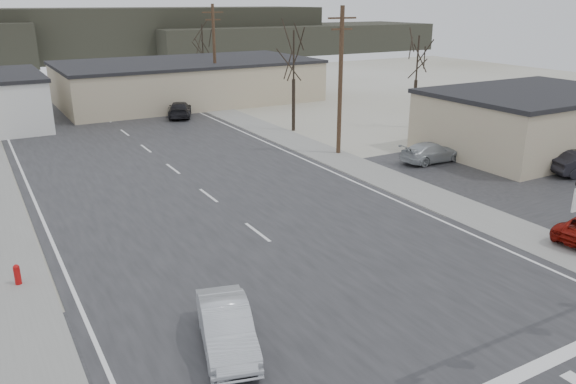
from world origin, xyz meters
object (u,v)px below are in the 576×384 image
Objects in this scene: sedan_crossing at (227,327)px; car_far_a at (180,109)px; car_far_b at (10,83)px; fire_hydrant at (17,275)px; car_parked_silver at (432,152)px.

car_far_a reaches higher than sedan_crossing.
car_far_a is at bearing -50.88° from car_far_b.
car_parked_silver is at bearing 10.98° from fire_hydrant.
car_far_a is 30.10m from car_far_b.
sedan_crossing reaches higher than car_far_b.
car_far_a reaches higher than car_far_b.
sedan_crossing is 0.88× the size of car_far_a.
sedan_crossing is at bearing -55.85° from fire_hydrant.
car_far_a is at bearing 88.07° from sedan_crossing.
sedan_crossing is 37.41m from car_far_a.
fire_hydrant is 0.19× the size of car_parked_silver.
car_far_a reaches higher than fire_hydrant.
sedan_crossing is 24.16m from car_parked_silver.
fire_hydrant is 32.44m from car_far_a.
car_parked_silver is (9.41, -23.00, -0.06)m from car_far_a.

